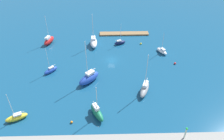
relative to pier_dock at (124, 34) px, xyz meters
The scene contains 15 objects.
water 19.99m from the pier_dock, 72.89° to the left, with size 160.00×160.00×0.00m, color navy.
pier_dock is the anchor object (origin of this frame).
harbor_beacon 54.73m from the pier_dock, 101.37° to the left, with size 0.56×0.56×3.73m.
sailboat_blue_lone_south 36.77m from the pier_dock, 43.89° to the left, with size 4.65×4.65×9.31m.
sailboat_white_center_basin 15.36m from the pier_dock, 34.16° to the left, with size 3.12×7.54×13.24m.
sailboat_green_east_end 46.13m from the pier_dock, 76.96° to the left, with size 4.74×6.77×10.66m.
sailboat_yellow_by_breakwater 55.67m from the pier_dock, 55.22° to the left, with size 5.98×4.00×9.52m.
sailboat_gray_off_beacon 36.14m from the pier_dock, 95.96° to the left, with size 4.67×7.70×13.84m.
sailboat_red_inner_mooring 31.40m from the pier_dock, 12.49° to the left, with size 4.21×6.55×12.06m.
sailboat_navy_outer_mooring 8.30m from the pier_dock, 74.40° to the left, with size 5.03×3.31×8.80m.
sailboat_blue_mid_basin 33.58m from the pier_dock, 66.66° to the left, with size 7.47×7.48×15.20m.
sailboat_white_near_pier 19.86m from the pier_dock, 132.08° to the left, with size 4.07×5.32×8.48m.
mooring_buoy_yellow 10.45m from the pier_dock, 126.01° to the left, with size 0.70×0.70×0.70m, color yellow.
mooring_buoy_red 27.56m from the pier_dock, 126.90° to the left, with size 0.70×0.70×0.70m, color red.
mooring_buoy_orange 50.24m from the pier_dock, 70.17° to the left, with size 0.67×0.67×0.67m, color orange.
Camera 1 is at (1.52, 66.78, 47.77)m, focal length 36.28 mm.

